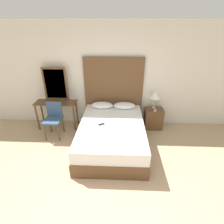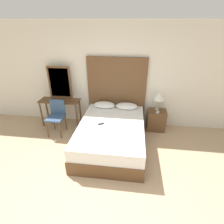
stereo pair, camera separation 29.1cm
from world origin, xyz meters
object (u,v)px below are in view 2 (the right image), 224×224
(phone_on_nightstand, at_px, (158,112))
(nightstand, at_px, (156,120))
(vanity_desk, at_px, (60,105))
(bed, at_px, (111,135))
(table_lamp, at_px, (159,96))
(chair, at_px, (56,115))
(phone_on_bed, at_px, (101,124))

(phone_on_nightstand, bearing_deg, nightstand, 89.04)
(nightstand, height_order, vanity_desk, vanity_desk)
(bed, xyz_separation_m, table_lamp, (1.09, 0.92, 0.65))
(phone_on_nightstand, height_order, chair, chair)
(table_lamp, relative_size, chair, 0.55)
(bed, relative_size, table_lamp, 4.28)
(vanity_desk, bearing_deg, table_lamp, 3.16)
(phone_on_bed, bearing_deg, phone_on_nightstand, 30.72)
(bed, relative_size, nightstand, 3.66)
(nightstand, distance_m, table_lamp, 0.67)
(table_lamp, bearing_deg, phone_on_nightstand, -87.11)
(phone_on_bed, bearing_deg, nightstand, 33.40)
(bed, xyz_separation_m, vanity_desk, (-1.52, 0.77, 0.32))
(table_lamp, bearing_deg, bed, -139.93)
(bed, relative_size, phone_on_bed, 12.58)
(table_lamp, xyz_separation_m, chair, (-2.56, -0.53, -0.43))
(phone_on_nightstand, distance_m, vanity_desk, 2.62)
(table_lamp, bearing_deg, nightstand, -82.33)
(table_lamp, xyz_separation_m, vanity_desk, (-2.61, -0.14, -0.33))
(nightstand, relative_size, table_lamp, 1.17)
(table_lamp, distance_m, phone_on_nightstand, 0.41)
(bed, height_order, phone_on_nightstand, bed)
(bed, height_order, phone_on_bed, phone_on_bed)
(bed, distance_m, phone_on_bed, 0.38)
(bed, bearing_deg, nightstand, 37.61)
(bed, distance_m, chair, 1.54)
(phone_on_bed, height_order, chair, chair)
(phone_on_bed, xyz_separation_m, phone_on_nightstand, (1.33, 0.79, -0.02))
(nightstand, xyz_separation_m, table_lamp, (-0.01, 0.07, 0.66))
(bed, relative_size, chair, 2.34)
(chair, bearing_deg, vanity_desk, 96.97)
(bed, bearing_deg, phone_on_bed, -172.59)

